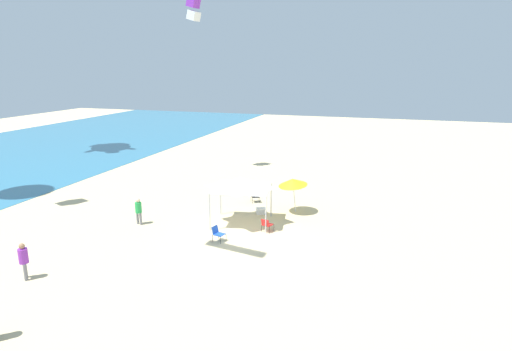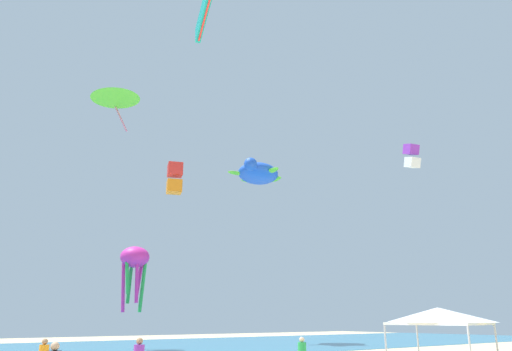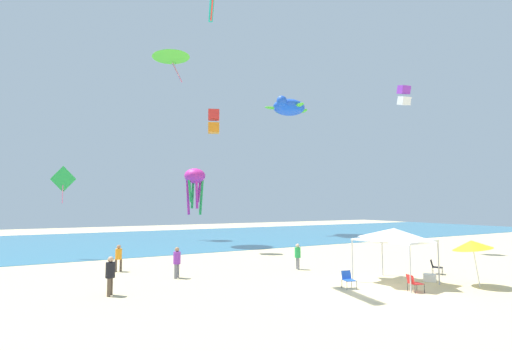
# 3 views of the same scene
# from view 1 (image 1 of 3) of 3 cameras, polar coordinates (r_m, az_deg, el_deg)

# --- Properties ---
(ground) EXTENTS (120.00, 120.00, 0.10)m
(ground) POSITION_cam_1_polar(r_m,az_deg,el_deg) (23.68, -1.76, -8.79)
(ground) COLOR beige
(canopy_tent) EXTENTS (3.44, 3.77, 2.85)m
(canopy_tent) POSITION_cam_1_polar(r_m,az_deg,el_deg) (25.43, -1.93, -1.05)
(canopy_tent) COLOR #B7B7BC
(canopy_tent) RESTS_ON ground
(beach_umbrella) EXTENTS (1.91, 1.89, 2.46)m
(beach_umbrella) POSITION_cam_1_polar(r_m,az_deg,el_deg) (27.44, 4.89, -0.88)
(beach_umbrella) COLOR silver
(beach_umbrella) RESTS_ON ground
(folding_chair_right_of_tent) EXTENTS (0.66, 0.74, 0.82)m
(folding_chair_right_of_tent) POSITION_cam_1_polar(r_m,az_deg,el_deg) (23.59, -5.12, -7.56)
(folding_chair_right_of_tent) COLOR black
(folding_chair_right_of_tent) RESTS_ON ground
(folding_chair_near_cooler) EXTENTS (0.73, 0.65, 0.82)m
(folding_chair_near_cooler) POSITION_cam_1_polar(r_m,az_deg,el_deg) (24.71, 1.42, -6.46)
(folding_chair_near_cooler) COLOR black
(folding_chair_near_cooler) RESTS_ON ground
(folding_chair_left_of_tent) EXTENTS (0.76, 0.80, 0.82)m
(folding_chair_left_of_tent) POSITION_cam_1_polar(r_m,az_deg,el_deg) (29.93, -0.31, -2.69)
(folding_chair_left_of_tent) COLOR black
(folding_chair_left_of_tent) RESTS_ON ground
(cooler_box) EXTENTS (0.65, 0.74, 0.40)m
(cooler_box) POSITION_cam_1_polar(r_m,az_deg,el_deg) (27.68, 0.70, -4.73)
(cooler_box) COLOR white
(cooler_box) RESTS_ON ground
(person_by_tent) EXTENTS (0.38, 0.42, 1.61)m
(person_by_tent) POSITION_cam_1_polar(r_m,az_deg,el_deg) (26.65, -15.34, -4.34)
(person_by_tent) COLOR slate
(person_by_tent) RESTS_ON ground
(person_kite_handler) EXTENTS (0.41, 0.41, 1.71)m
(person_kite_handler) POSITION_cam_1_polar(r_m,az_deg,el_deg) (21.90, -28.49, -9.63)
(person_kite_handler) COLOR slate
(person_kite_handler) RESTS_ON ground
(kite_box_purple) EXTENTS (1.05, 1.17, 1.94)m
(kite_box_purple) POSITION_cam_1_polar(r_m,az_deg,el_deg) (38.44, -8.30, 21.01)
(kite_box_purple) COLOR purple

